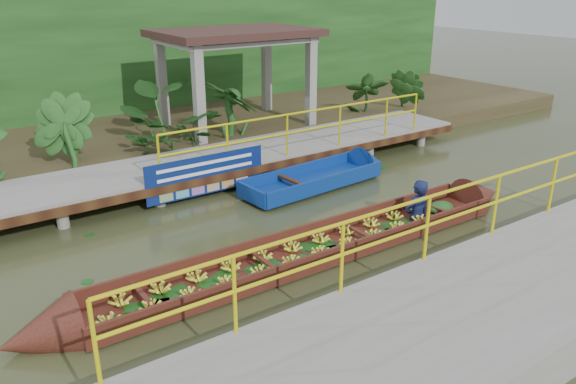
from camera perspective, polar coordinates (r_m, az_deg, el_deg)
ground at (r=10.51m, az=-2.06°, el=-4.76°), size 80.00×80.00×0.00m
land_strip at (r=16.87m, az=-16.05°, el=5.27°), size 30.00×8.00×0.45m
far_dock at (r=13.16m, az=-10.13°, el=2.56°), size 16.00×2.06×1.66m
near_dock at (r=8.34m, az=20.29°, el=-11.23°), size 18.00×2.40×1.73m
pavilion at (r=16.51m, az=-5.38°, el=14.84°), size 4.40×3.00×3.00m
foliage_backdrop at (r=18.87m, az=-19.20°, el=12.06°), size 30.00×0.80×4.00m
vendor_boat at (r=9.93m, az=3.95°, el=-5.03°), size 10.03×1.13×2.08m
moored_blue_boat at (r=13.57m, az=5.53°, el=2.00°), size 4.12×1.37×0.96m
blue_banner at (r=12.31m, az=-8.29°, el=1.78°), size 2.80×0.04×0.87m
tropical_plants at (r=15.43m, az=-6.49°, el=8.42°), size 14.26×1.26×1.58m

